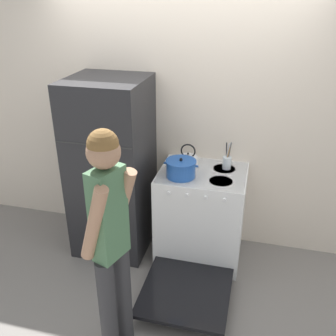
# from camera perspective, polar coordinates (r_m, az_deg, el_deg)

# --- Properties ---
(ground_plane) EXTENTS (14.00, 14.00, 0.00)m
(ground_plane) POSITION_cam_1_polar(r_m,az_deg,el_deg) (4.28, 1.54, -9.49)
(ground_plane) COLOR slate
(wall_back) EXTENTS (10.00, 0.06, 2.55)m
(wall_back) POSITION_cam_1_polar(r_m,az_deg,el_deg) (3.72, 1.87, 7.00)
(wall_back) COLOR beige
(wall_back) RESTS_ON ground_plane
(refrigerator) EXTENTS (0.71, 0.74, 1.76)m
(refrigerator) POSITION_cam_1_polar(r_m,az_deg,el_deg) (3.70, -8.56, -0.02)
(refrigerator) COLOR black
(refrigerator) RESTS_ON ground_plane
(stove_range) EXTENTS (0.81, 1.40, 0.93)m
(stove_range) POSITION_cam_1_polar(r_m,az_deg,el_deg) (3.68, 4.95, -7.46)
(stove_range) COLOR white
(stove_range) RESTS_ON ground_plane
(dutch_oven_pot) EXTENTS (0.32, 0.27, 0.18)m
(dutch_oven_pot) POSITION_cam_1_polar(r_m,az_deg,el_deg) (3.36, 1.97, -0.07)
(dutch_oven_pot) COLOR #1E4C9E
(dutch_oven_pot) RESTS_ON stove_range
(tea_kettle) EXTENTS (0.24, 0.19, 0.22)m
(tea_kettle) POSITION_cam_1_polar(r_m,az_deg,el_deg) (3.60, 3.09, 1.37)
(tea_kettle) COLOR silver
(tea_kettle) RESTS_ON stove_range
(utensil_jar) EXTENTS (0.08, 0.08, 0.27)m
(utensil_jar) POSITION_cam_1_polar(r_m,az_deg,el_deg) (3.56, 8.97, 0.96)
(utensil_jar) COLOR silver
(utensil_jar) RESTS_ON stove_range
(person) EXTENTS (0.36, 0.41, 1.75)m
(person) POSITION_cam_1_polar(r_m,az_deg,el_deg) (2.52, -8.77, -10.42)
(person) COLOR #2D2D30
(person) RESTS_ON ground_plane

